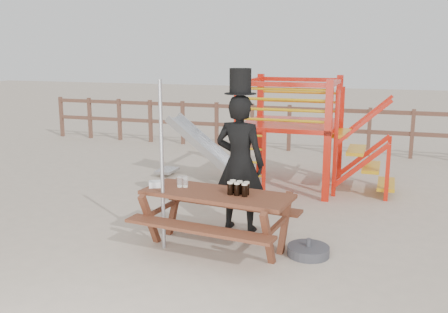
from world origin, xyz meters
The scene contains 10 objects.
ground centered at (0.00, 0.00, 0.00)m, with size 60.00×60.00×0.00m, color #BBA891.
back_fence centered at (0.00, 7.00, 0.74)m, with size 15.09×0.09×1.20m.
playground_fort centered at (0.12, 3.58, 1.07)m, with size 4.71×1.84×2.10m.
picnic_table centered at (-0.09, 0.22, 0.48)m, with size 2.09×1.55×0.76m.
man_with_hat centered at (-0.01, 0.98, 1.04)m, with size 0.76×0.53×2.33m.
metal_pole centered at (-0.75, -0.01, 1.11)m, with size 0.05×0.05×2.22m, color #B2B2B7.
parasol_base centered at (1.11, 0.34, 0.06)m, with size 0.54×0.54×0.23m.
paper_bag centered at (-0.96, 0.21, 0.80)m, with size 0.18×0.14×0.08m, color white.
stout_pints centered at (0.21, 0.21, 0.85)m, with size 0.27×0.18×0.17m.
empty_glasses centered at (-0.61, 0.32, 0.83)m, with size 0.15×0.09×0.15m.
Camera 1 is at (2.01, -5.67, 2.57)m, focal length 40.00 mm.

